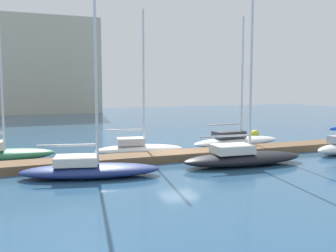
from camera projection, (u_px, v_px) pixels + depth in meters
ground_plane at (179, 159)px, 24.96m from camera, size 120.00×120.00×0.00m
dock_pier at (179, 155)px, 24.93m from camera, size 28.36×1.99×0.49m
sailboat_1 at (89, 168)px, 19.94m from camera, size 7.68×3.91×9.99m
sailboat_2 at (139, 147)px, 26.29m from camera, size 6.43×2.75×9.98m
sailboat_3 at (242, 156)px, 22.93m from camera, size 7.94×2.78×13.13m
sailboat_4 at (236, 140)px, 30.13m from camera, size 8.03×2.66×10.22m
mooring_buoy_yellow at (255, 134)px, 35.03m from camera, size 0.75×0.75×0.75m
harbor_building_distant at (43, 67)px, 69.06m from camera, size 18.92×13.07×16.68m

